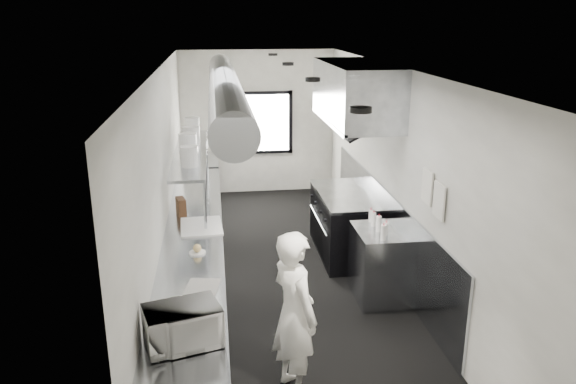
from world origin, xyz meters
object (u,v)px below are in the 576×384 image
object	(u,v)px
far_work_table	(200,183)
squeeze_bottle_c	(379,224)
squeeze_bottle_a	(383,233)
plate_stack_c	(191,138)
small_plate	(197,253)
bottle_station	(381,264)
microwave	(183,326)
line_cook	(294,313)
exhaust_hood	(355,93)
squeeze_bottle_e	(371,216)
cutting_board	(201,226)
pass_shelf	(191,154)
prep_counter	(195,268)
plate_stack_d	(192,128)
range	(347,224)
squeeze_bottle_b	(386,229)
squeeze_bottle_d	(373,219)
knife_block	(181,207)
deli_tub_a	(161,332)
deli_tub_b	(176,303)

from	to	relation	value
far_work_table	squeeze_bottle_c	distance (m)	4.55
squeeze_bottle_a	plate_stack_c	bearing A→B (deg)	137.31
far_work_table	small_plate	size ratio (longest dim) A/B	6.52
bottle_station	microwave	size ratio (longest dim) A/B	1.66
bottle_station	line_cook	size ratio (longest dim) A/B	0.56
exhaust_hood	microwave	world-z (taller)	exhaust_hood
plate_stack_c	squeeze_bottle_e	world-z (taller)	plate_stack_c
line_cook	cutting_board	xyz separation A→B (m)	(-0.87, 2.07, 0.11)
pass_shelf	squeeze_bottle_a	world-z (taller)	pass_shelf
prep_counter	plate_stack_d	distance (m)	2.66
range	bottle_station	xyz separation A→B (m)	(0.11, -1.40, -0.02)
bottle_station	squeeze_bottle_e	world-z (taller)	squeeze_bottle_e
cutting_board	squeeze_bottle_b	xyz separation A→B (m)	(2.19, -0.55, 0.07)
prep_counter	range	xyz separation A→B (m)	(2.19, 1.20, 0.02)
far_work_table	squeeze_bottle_d	distance (m)	4.38
prep_counter	small_plate	distance (m)	0.76
range	plate_stack_c	bearing A→B (deg)	170.46
knife_block	squeeze_bottle_d	world-z (taller)	knife_block
cutting_board	microwave	bearing A→B (deg)	-92.23
prep_counter	deli_tub_a	world-z (taller)	deli_tub_a
small_plate	squeeze_bottle_d	xyz separation A→B (m)	(2.16, 0.57, 0.08)
far_work_table	squeeze_bottle_a	bearing A→B (deg)	-62.24
line_cook	deli_tub_b	world-z (taller)	line_cook
bottle_station	squeeze_bottle_a	size ratio (longest dim) A/B	4.83
line_cook	deli_tub_a	size ratio (longest dim) A/B	11.80
cutting_board	range	bearing A→B (deg)	25.52
cutting_board	prep_counter	bearing A→B (deg)	-114.99
exhaust_hood	squeeze_bottle_d	world-z (taller)	exhaust_hood
bottle_station	knife_block	xyz separation A→B (m)	(-2.47, 0.88, 0.57)
pass_shelf	squeeze_bottle_e	world-z (taller)	pass_shelf
pass_shelf	deli_tub_a	distance (m)	3.83
line_cook	squeeze_bottle_c	bearing A→B (deg)	-62.42
cutting_board	squeeze_bottle_e	distance (m)	2.14
line_cook	squeeze_bottle_c	distance (m)	2.09
prep_counter	knife_block	xyz separation A→B (m)	(-0.17, 0.68, 0.57)
small_plate	squeeze_bottle_a	xyz separation A→B (m)	(2.15, 0.10, 0.09)
exhaust_hood	squeeze_bottle_a	distance (m)	2.20
prep_counter	squeeze_bottle_e	xyz separation A→B (m)	(2.23, 0.12, 0.53)
far_work_table	deli_tub_b	size ratio (longest dim) A/B	9.09
small_plate	squeeze_bottle_b	bearing A→B (deg)	6.34
squeeze_bottle_e	squeeze_bottle_d	bearing A→B (deg)	-93.48
range	cutting_board	distance (m)	2.36
small_plate	squeeze_bottle_a	distance (m)	2.15
deli_tub_a	squeeze_bottle_a	world-z (taller)	squeeze_bottle_a
plate_stack_d	squeeze_bottle_c	xyz separation A→B (m)	(2.27, -2.55, -0.74)
range	squeeze_bottle_b	xyz separation A→B (m)	(0.10, -1.55, 0.51)
deli_tub_b	knife_block	world-z (taller)	knife_block
prep_counter	squeeze_bottle_b	distance (m)	2.37
far_work_table	deli_tub_a	distance (m)	6.01
prep_counter	small_plate	size ratio (longest dim) A/B	32.60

